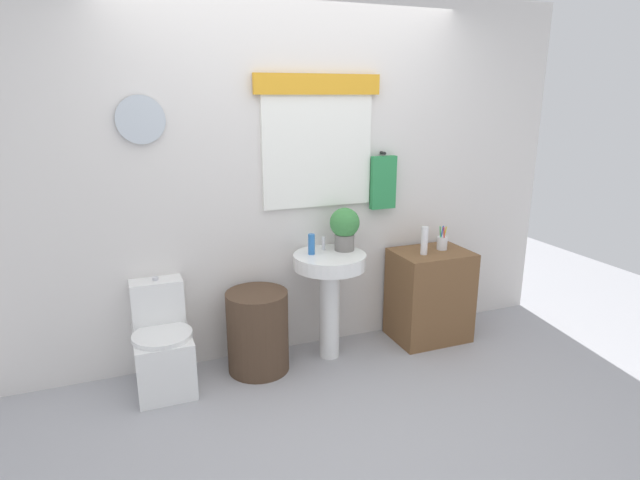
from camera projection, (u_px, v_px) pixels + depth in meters
ground_plane at (356, 424)px, 3.10m from camera, size 8.00×8.00×0.00m
back_wall at (293, 178)px, 3.78m from camera, size 4.40×0.18×2.60m
toilet at (163, 347)px, 3.46m from camera, size 0.38×0.51×0.72m
laundry_hamper at (258, 331)px, 3.66m from camera, size 0.43×0.43×0.58m
pedestal_sink at (330, 280)px, 3.76m from camera, size 0.52×0.52×0.80m
faucet at (324, 243)px, 3.80m from camera, size 0.03×0.03×0.10m
wooden_cabinet at (429, 295)px, 4.13m from camera, size 0.58×0.44×0.72m
soap_bottle at (311, 244)px, 3.69m from camera, size 0.05×0.05×0.15m
potted_plant at (345, 226)px, 3.76m from camera, size 0.22×0.22×0.31m
lotion_bottle at (424, 241)px, 3.93m from camera, size 0.05×0.05×0.22m
toothbrush_cup at (442, 243)px, 4.07m from camera, size 0.08×0.08×0.19m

